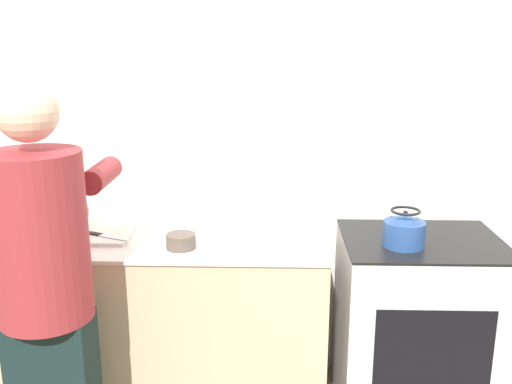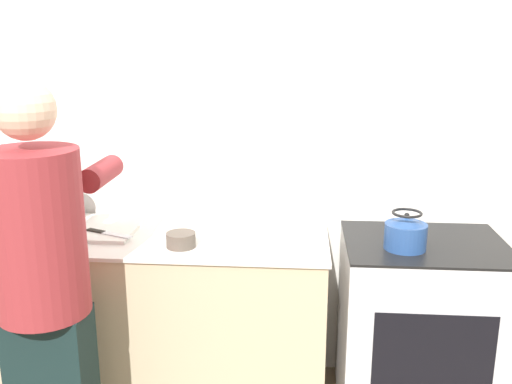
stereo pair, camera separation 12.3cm
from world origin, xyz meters
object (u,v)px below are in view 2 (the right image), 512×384
object	(u,v)px
cutting_board	(103,233)
knife	(108,233)
oven	(419,329)
kettle	(406,233)
canister_jar	(66,203)
person	(44,279)
bowl_prep	(181,240)

from	to	relation	value
cutting_board	knife	world-z (taller)	knife
oven	knife	distance (m)	1.57
oven	cutting_board	size ratio (longest dim) A/B	3.10
oven	cutting_board	xyz separation A→B (m)	(-1.53, -0.02, 0.45)
kettle	canister_jar	xyz separation A→B (m)	(-1.68, 0.28, 0.02)
person	knife	size ratio (longest dim) A/B	6.66
cutting_board	kettle	bearing A→B (deg)	-2.95
person	knife	xyz separation A→B (m)	(0.07, 0.53, 0.01)
cutting_board	bowl_prep	xyz separation A→B (m)	(0.41, -0.13, 0.02)
oven	cutting_board	world-z (taller)	cutting_board
oven	person	distance (m)	1.74
person	kettle	xyz separation A→B (m)	(1.46, 0.49, 0.06)
oven	bowl_prep	distance (m)	1.23
oven	bowl_prep	size ratio (longest dim) A/B	6.63
oven	bowl_prep	world-z (taller)	bowl_prep
kettle	bowl_prep	bearing A→B (deg)	-176.86
person	bowl_prep	bearing A→B (deg)	43.92
oven	kettle	world-z (taller)	kettle
bowl_prep	oven	bearing A→B (deg)	7.33
cutting_board	knife	size ratio (longest dim) A/B	1.15
cutting_board	knife	distance (m)	0.05
knife	bowl_prep	xyz separation A→B (m)	(0.37, -0.10, 0.01)
knife	bowl_prep	bearing A→B (deg)	8.06
knife	canister_jar	bearing A→B (deg)	163.65
cutting_board	kettle	world-z (taller)	kettle
kettle	canister_jar	bearing A→B (deg)	170.42
cutting_board	canister_jar	world-z (taller)	canister_jar
oven	person	size ratio (longest dim) A/B	0.53
person	bowl_prep	distance (m)	0.62
canister_jar	oven	bearing A→B (deg)	-6.19
kettle	person	bearing A→B (deg)	-161.52
kettle	bowl_prep	size ratio (longest dim) A/B	1.40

